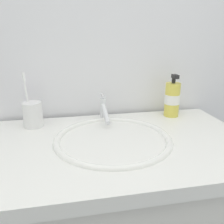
{
  "coord_description": "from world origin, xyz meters",
  "views": [
    {
      "loc": [
        -0.15,
        -0.72,
        1.17
      ],
      "look_at": [
        0.0,
        0.05,
        0.91
      ],
      "focal_mm": 38.13,
      "sensor_mm": 36.0,
      "label": 1
    }
  ],
  "objects_px": {
    "toothbrush_white": "(27,97)",
    "soap_dispenser": "(172,99)",
    "faucet": "(105,110)",
    "toothbrush_cup": "(33,115)",
    "toothbrush_purple": "(27,95)"
  },
  "relations": [
    {
      "from": "toothbrush_cup",
      "to": "faucet",
      "type": "bearing_deg",
      "value": 1.68
    },
    {
      "from": "toothbrush_purple",
      "to": "toothbrush_white",
      "type": "relative_size",
      "value": 1.03
    },
    {
      "from": "toothbrush_purple",
      "to": "soap_dispenser",
      "type": "distance_m",
      "value": 0.61
    },
    {
      "from": "faucet",
      "to": "toothbrush_purple",
      "type": "relative_size",
      "value": 0.8
    },
    {
      "from": "toothbrush_cup",
      "to": "toothbrush_purple",
      "type": "distance_m",
      "value": 0.08
    },
    {
      "from": "faucet",
      "to": "soap_dispenser",
      "type": "xyz_separation_m",
      "value": [
        0.3,
        0.01,
        0.03
      ]
    },
    {
      "from": "toothbrush_cup",
      "to": "toothbrush_white",
      "type": "relative_size",
      "value": 0.5
    },
    {
      "from": "toothbrush_cup",
      "to": "soap_dispenser",
      "type": "relative_size",
      "value": 0.53
    },
    {
      "from": "toothbrush_cup",
      "to": "toothbrush_white",
      "type": "bearing_deg",
      "value": 136.34
    },
    {
      "from": "toothbrush_white",
      "to": "soap_dispenser",
      "type": "xyz_separation_m",
      "value": [
        0.6,
        0.0,
        -0.04
      ]
    },
    {
      "from": "toothbrush_white",
      "to": "toothbrush_cup",
      "type": "bearing_deg",
      "value": -43.66
    },
    {
      "from": "toothbrush_white",
      "to": "soap_dispenser",
      "type": "distance_m",
      "value": 0.6
    },
    {
      "from": "toothbrush_white",
      "to": "faucet",
      "type": "bearing_deg",
      "value": -1.59
    },
    {
      "from": "toothbrush_purple",
      "to": "soap_dispenser",
      "type": "xyz_separation_m",
      "value": [
        0.6,
        -0.02,
        -0.04
      ]
    },
    {
      "from": "faucet",
      "to": "soap_dispenser",
      "type": "relative_size",
      "value": 0.87
    }
  ]
}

